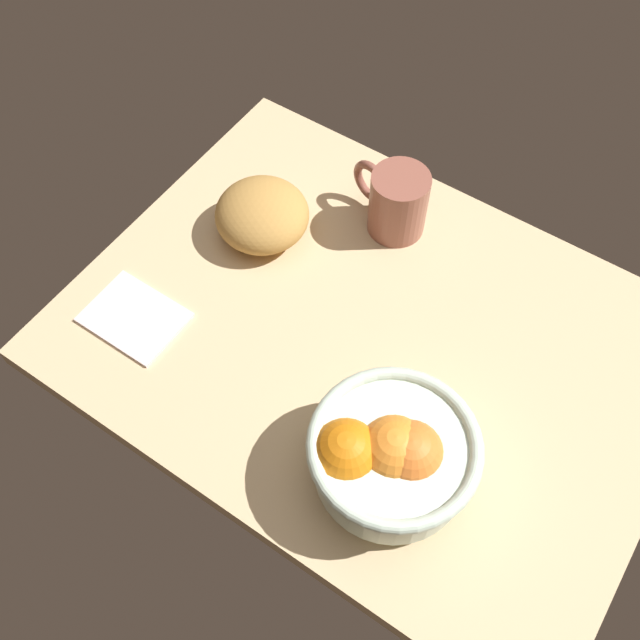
{
  "coord_description": "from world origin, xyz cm",
  "views": [
    {
      "loc": [
        22.44,
        -45.02,
        82.79
      ],
      "look_at": [
        -5.21,
        -4.19,
        5.0
      ],
      "focal_mm": 42.01,
      "sensor_mm": 36.0,
      "label": 1
    }
  ],
  "objects_px": {
    "bread_loaf": "(262,215)",
    "fruit_bowl": "(390,455)",
    "napkin_folded": "(134,316)",
    "mug": "(396,202)"
  },
  "relations": [
    {
      "from": "bread_loaf",
      "to": "fruit_bowl",
      "type": "bearing_deg",
      "value": -32.52
    },
    {
      "from": "bread_loaf",
      "to": "napkin_folded",
      "type": "xyz_separation_m",
      "value": [
        -0.05,
        -0.21,
        -0.03
      ]
    },
    {
      "from": "fruit_bowl",
      "to": "bread_loaf",
      "type": "bearing_deg",
      "value": 147.48
    },
    {
      "from": "fruit_bowl",
      "to": "mug",
      "type": "distance_m",
      "value": 0.38
    },
    {
      "from": "fruit_bowl",
      "to": "bread_loaf",
      "type": "distance_m",
      "value": 0.39
    },
    {
      "from": "napkin_folded",
      "to": "bread_loaf",
      "type": "bearing_deg",
      "value": 75.76
    },
    {
      "from": "fruit_bowl",
      "to": "napkin_folded",
      "type": "bearing_deg",
      "value": -179.85
    },
    {
      "from": "napkin_folded",
      "to": "mug",
      "type": "relative_size",
      "value": 1.0
    },
    {
      "from": "bread_loaf",
      "to": "mug",
      "type": "xyz_separation_m",
      "value": [
        0.15,
        0.11,
        0.01
      ]
    },
    {
      "from": "fruit_bowl",
      "to": "bread_loaf",
      "type": "height_order",
      "value": "fruit_bowl"
    }
  ]
}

